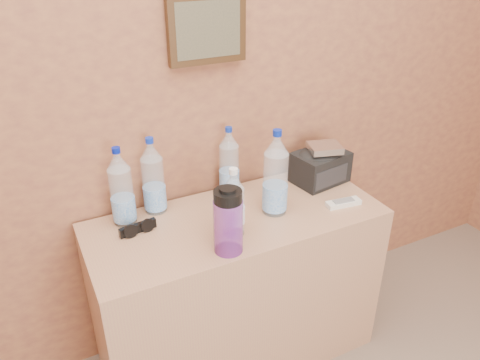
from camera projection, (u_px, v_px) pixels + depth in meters
name	position (u px, v px, depth m)	size (l,w,h in m)	color
picture_frame	(207.00, 29.00, 1.69)	(0.30, 0.03, 0.25)	#382311
dresser	(237.00, 289.00, 1.99)	(1.16, 0.48, 0.73)	#A68251
pet_large_a	(122.00, 190.00, 1.73)	(0.08, 0.08, 0.31)	white
pet_large_b	(153.00, 180.00, 1.81)	(0.09, 0.09, 0.31)	silver
pet_large_c	(229.00, 164.00, 1.94)	(0.08, 0.08, 0.30)	silver
pet_large_d	(276.00, 177.00, 1.79)	(0.09, 0.09, 0.35)	silver
pet_small	(234.00, 206.00, 1.67)	(0.08, 0.08, 0.27)	silver
nalgene_bottle	(228.00, 221.00, 1.58)	(0.10, 0.10, 0.25)	purple
sunglasses	(138.00, 228.00, 1.73)	(0.14, 0.05, 0.04)	black
ac_remote	(343.00, 203.00, 1.90)	(0.15, 0.05, 0.02)	white
toiletry_bag	(320.00, 165.00, 2.05)	(0.23, 0.17, 0.16)	black
foil_packet	(325.00, 148.00, 1.99)	(0.13, 0.11, 0.03)	white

